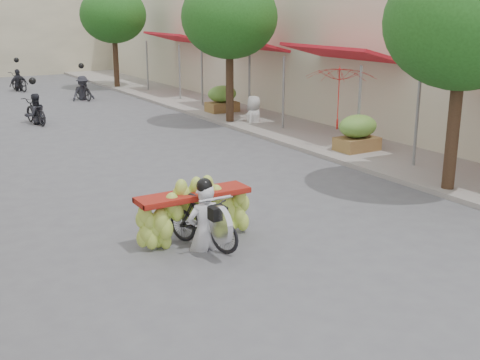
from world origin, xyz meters
name	(u,v)px	position (x,y,z in m)	size (l,w,h in m)	color
ground	(407,333)	(0.00, 0.00, 0.00)	(120.00, 120.00, 0.00)	#56565B
sidewalk_right	(252,115)	(7.00, 15.00, 0.06)	(4.00, 60.00, 0.12)	gray
shophouse_row_right	(369,37)	(11.99, 14.00, 3.00)	(9.77, 40.00, 6.00)	beige
street_tree_near	(464,23)	(5.40, 4.00, 3.78)	(3.40, 3.40, 5.25)	#3A2719
street_tree_mid	(229,18)	(5.40, 14.00, 3.78)	(3.40, 3.40, 5.25)	#3A2719
street_tree_far	(113,15)	(5.40, 26.00, 3.78)	(3.40, 3.40, 5.25)	#3A2719
produce_crate_mid	(358,130)	(6.20, 8.00, 0.71)	(1.20, 0.88, 1.16)	brown
produce_crate_far	(222,97)	(6.20, 16.00, 0.71)	(1.20, 0.88, 1.16)	brown
banana_motorbike	(199,206)	(-0.93, 4.10, 0.72)	(2.20, 1.82, 2.18)	black
market_umbrella	(341,65)	(5.93, 8.53, 2.53)	(2.28, 2.28, 1.87)	#B31C17
pedestrian	(254,96)	(6.10, 13.46, 1.06)	(1.08, 1.00, 1.89)	silver
bg_motorbike_a	(34,104)	(-0.70, 17.70, 0.74)	(0.85, 1.72, 1.95)	black
bg_motorbike_b	(82,82)	(2.59, 22.75, 0.86)	(1.14, 1.64, 1.95)	black
bg_motorbike_c	(18,76)	(0.72, 27.66, 0.78)	(1.05, 1.78, 1.95)	black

